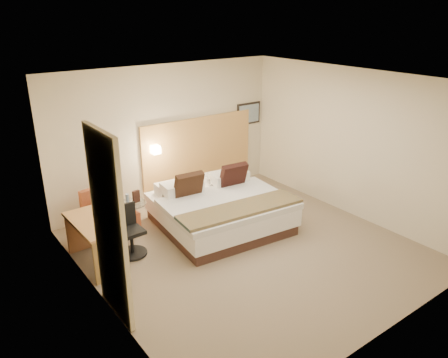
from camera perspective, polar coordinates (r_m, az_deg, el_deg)
floor at (r=7.20m, az=3.12°, el=-9.10°), size 4.80×5.00×0.02m
ceiling at (r=6.28m, az=3.63°, el=12.82°), size 4.80×5.00×0.02m
wall_back at (r=8.60m, az=-7.42°, el=5.76°), size 4.80×0.02×2.70m
wall_front at (r=5.12m, az=21.68°, el=-6.83°), size 4.80×0.02×2.70m
wall_left at (r=5.51m, az=-16.38°, el=-4.12°), size 0.02×5.00×2.70m
wall_right at (r=8.30m, az=16.32°, el=4.49°), size 0.02×5.00×2.70m
headboard_panel at (r=9.03m, az=-3.30°, el=4.01°), size 2.60×0.04×1.30m
art_frame at (r=9.65m, az=3.22°, el=8.54°), size 0.62×0.03×0.47m
art_canvas at (r=9.63m, az=3.30°, el=8.52°), size 0.54×0.01×0.39m
lamp_arm at (r=8.42m, az=-9.13°, el=3.91°), size 0.02×0.12×0.02m
lamp_shade at (r=8.37m, az=-8.93°, el=3.82°), size 0.15×0.15×0.15m
curtain at (r=5.37m, az=-14.78°, el=-6.20°), size 0.06×0.90×2.42m
bottle_a at (r=7.55m, az=-12.52°, el=-2.60°), size 0.07×0.07×0.19m
menu_folder at (r=7.61m, az=-11.40°, el=-2.24°), size 0.13×0.07×0.21m
bed at (r=7.74m, az=-0.59°, el=-3.91°), size 2.27×2.22×1.02m
lounge_chair at (r=7.79m, az=-14.77°, el=-4.61°), size 0.85×0.77×0.80m
side_table at (r=7.72m, az=-11.77°, el=-4.72°), size 0.55×0.55×0.54m
desk at (r=6.82m, az=-16.51°, el=-6.42°), size 0.56×1.16×0.72m
desk_chair at (r=7.04m, az=-12.17°, el=-7.15°), size 0.47×0.47×0.81m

